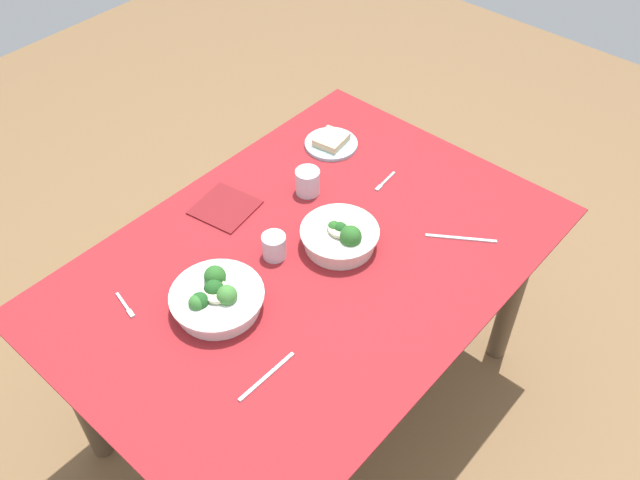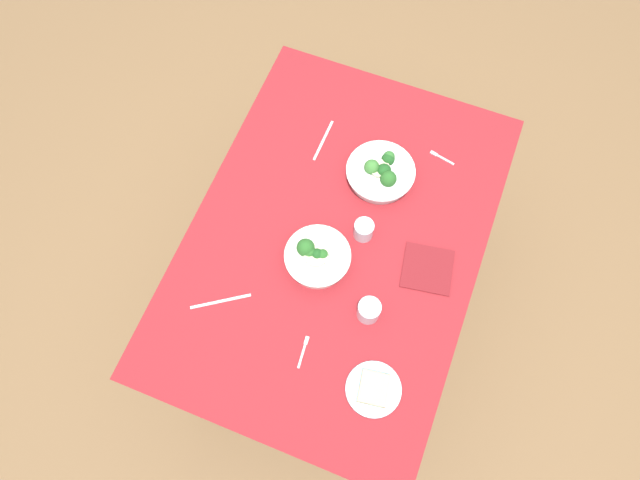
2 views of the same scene
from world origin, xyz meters
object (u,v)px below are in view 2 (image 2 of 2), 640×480
object	(u,v)px
water_glass_center	(369,310)
napkin_folded_upper	(427,269)
bread_side_plate	(374,389)
fork_by_near_bowl	(303,350)
broccoli_bowl_far	(381,173)
broccoli_bowl_near	(316,257)
table_knife_left	(221,301)
water_glass_side	(364,230)
fork_by_far_bowl	(441,157)
table_knife_right	(323,140)

from	to	relation	value
water_glass_center	napkin_folded_upper	distance (m)	0.27
bread_side_plate	napkin_folded_upper	world-z (taller)	bread_side_plate
napkin_folded_upper	fork_by_near_bowl	bearing A→B (deg)	-35.00
broccoli_bowl_far	bread_side_plate	xyz separation A→B (m)	(0.74, 0.23, -0.02)
bread_side_plate	napkin_folded_upper	bearing A→B (deg)	175.06
broccoli_bowl_near	fork_by_near_bowl	distance (m)	0.32
bread_side_plate	broccoli_bowl_near	bearing A→B (deg)	-136.09
table_knife_left	water_glass_side	bearing A→B (deg)	14.37
broccoli_bowl_far	fork_by_far_bowl	size ratio (longest dim) A/B	2.51
broccoli_bowl_far	fork_by_far_bowl	world-z (taller)	broccoli_bowl_far
table_knife_left	napkin_folded_upper	xyz separation A→B (m)	(-0.37, 0.63, 0.00)
bread_side_plate	table_knife_left	size ratio (longest dim) A/B	0.86
table_knife_left	table_knife_right	xyz separation A→B (m)	(-0.73, 0.10, 0.00)
water_glass_center	water_glass_side	distance (m)	0.30
water_glass_center	table_knife_left	bearing A→B (deg)	-73.52
table_knife_right	napkin_folded_upper	distance (m)	0.64
water_glass_center	table_knife_left	distance (m)	0.51
bread_side_plate	table_knife_right	size ratio (longest dim) A/B	0.97
bread_side_plate	water_glass_center	bearing A→B (deg)	-156.52
bread_side_plate	table_knife_left	xyz separation A→B (m)	(-0.09, -0.59, -0.01)
broccoli_bowl_far	napkin_folded_upper	size ratio (longest dim) A/B	1.47
broccoli_bowl_far	broccoli_bowl_near	distance (m)	0.41
water_glass_side	fork_by_far_bowl	distance (m)	0.44
table_knife_left	napkin_folded_upper	world-z (taller)	napkin_folded_upper
fork_by_far_bowl	fork_by_near_bowl	size ratio (longest dim) A/B	0.92
napkin_folded_upper	broccoli_bowl_near	bearing A→B (deg)	-73.22
water_glass_side	napkin_folded_upper	world-z (taller)	water_glass_side
fork_by_far_bowl	table_knife_left	bearing A→B (deg)	68.93
table_knife_left	bread_side_plate	bearing A→B (deg)	-42.48
bread_side_plate	fork_by_near_bowl	world-z (taller)	bread_side_plate
broccoli_bowl_far	table_knife_left	world-z (taller)	broccoli_bowl_far
broccoli_bowl_far	water_glass_side	xyz separation A→B (m)	(0.24, 0.02, 0.00)
water_glass_side	napkin_folded_upper	bearing A→B (deg)	80.40
water_glass_side	fork_by_near_bowl	bearing A→B (deg)	-5.12
table_knife_right	broccoli_bowl_near	bearing A→B (deg)	-160.41
broccoli_bowl_near	fork_by_near_bowl	world-z (taller)	broccoli_bowl_near
broccoli_bowl_near	fork_by_far_bowl	distance (m)	0.63
broccoli_bowl_near	water_glass_side	distance (m)	0.20
broccoli_bowl_near	fork_by_near_bowl	size ratio (longest dim) A/B	2.10
fork_by_near_bowl	table_knife_left	xyz separation A→B (m)	(-0.05, -0.33, -0.00)
broccoli_bowl_far	broccoli_bowl_near	size ratio (longest dim) A/B	1.10
fork_by_near_bowl	broccoli_bowl_near	bearing A→B (deg)	8.34
broccoli_bowl_near	table_knife_left	distance (m)	0.36
bread_side_plate	napkin_folded_upper	size ratio (longest dim) A/B	1.05
broccoli_bowl_far	broccoli_bowl_near	xyz separation A→B (m)	(0.40, -0.10, 0.00)
table_knife_right	fork_by_far_bowl	bearing A→B (deg)	-77.06
broccoli_bowl_near	water_glass_center	bearing A→B (deg)	63.68
fork_by_far_bowl	napkin_folded_upper	xyz separation A→B (m)	(0.45, 0.09, 0.00)
bread_side_plate	fork_by_near_bowl	bearing A→B (deg)	-97.68
water_glass_side	broccoli_bowl_near	bearing A→B (deg)	-37.15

